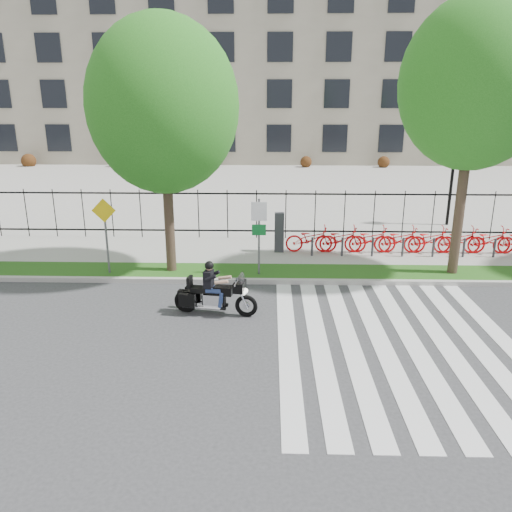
{
  "coord_description": "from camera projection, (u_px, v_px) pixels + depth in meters",
  "views": [
    {
      "loc": [
        1.75,
        -10.89,
        5.52
      ],
      "look_at": [
        1.35,
        3.0,
        1.26
      ],
      "focal_mm": 35.0,
      "sensor_mm": 36.0,
      "label": 1
    }
  ],
  "objects": [
    {
      "name": "motorcycle_rider",
      "position": [
        215.0,
        293.0,
        13.48
      ],
      "size": [
        2.33,
        0.87,
        1.81
      ],
      "color": "black",
      "rests_on": "ground"
    },
    {
      "name": "street_tree_2",
      "position": [
        475.0,
        84.0,
        14.81
      ],
      "size": [
        4.46,
        4.46,
        8.49
      ],
      "color": "#35251D",
      "rests_on": "grass_verge"
    },
    {
      "name": "sign_pole_regulatory",
      "position": [
        259.0,
        227.0,
        15.9
      ],
      "size": [
        0.5,
        0.09,
        2.5
      ],
      "color": "#59595B",
      "rests_on": "grass_verge"
    },
    {
      "name": "ground",
      "position": [
        197.0,
        341.0,
        12.07
      ],
      "size": [
        120.0,
        120.0,
        0.0
      ],
      "primitive_type": "plane",
      "color": "#323234",
      "rests_on": "ground"
    },
    {
      "name": "crosswalk_stripes",
      "position": [
        397.0,
        344.0,
        11.94
      ],
      "size": [
        5.7,
        8.0,
        0.01
      ],
      "primitive_type": null,
      "color": "silver",
      "rests_on": "ground"
    },
    {
      "name": "office_building",
      "position": [
        254.0,
        59.0,
        52.07
      ],
      "size": [
        60.0,
        21.9,
        20.15
      ],
      "color": "gray",
      "rests_on": "ground"
    },
    {
      "name": "bike_share_station",
      "position": [
        413.0,
        240.0,
        18.57
      ],
      "size": [
        10.03,
        0.87,
        1.5
      ],
      "color": "#2D2D33",
      "rests_on": "sidewalk"
    },
    {
      "name": "lamp_post_right",
      "position": [
        454.0,
        157.0,
        22.33
      ],
      "size": [
        1.06,
        0.7,
        4.25
      ],
      "color": "black",
      "rests_on": "ground"
    },
    {
      "name": "curb",
      "position": [
        215.0,
        281.0,
        15.97
      ],
      "size": [
        60.0,
        0.2,
        0.15
      ],
      "primitive_type": "cube",
      "color": "#AAA7A0",
      "rests_on": "ground"
    },
    {
      "name": "street_tree_1",
      "position": [
        163.0,
        106.0,
        15.25
      ],
      "size": [
        4.67,
        4.67,
        7.98
      ],
      "color": "#35251D",
      "rests_on": "grass_verge"
    },
    {
      "name": "grass_verge",
      "position": [
        218.0,
        272.0,
        16.78
      ],
      "size": [
        60.0,
        1.5,
        0.15
      ],
      "primitive_type": "cube",
      "color": "#194E13",
      "rests_on": "ground"
    },
    {
      "name": "plaza",
      "position": [
        246.0,
        182.0,
        35.95
      ],
      "size": [
        80.0,
        34.0,
        0.1
      ],
      "primitive_type": "cube",
      "color": "#99968F",
      "rests_on": "ground"
    },
    {
      "name": "iron_fence",
      "position": [
        227.0,
        214.0,
        20.53
      ],
      "size": [
        30.0,
        0.06,
        2.0
      ],
      "primitive_type": null,
      "color": "black",
      "rests_on": "sidewalk"
    },
    {
      "name": "sign_pole_warning",
      "position": [
        105.0,
        226.0,
        16.04
      ],
      "size": [
        0.78,
        0.09,
        2.49
      ],
      "color": "#59595B",
      "rests_on": "grass_verge"
    },
    {
      "name": "sidewalk",
      "position": [
        224.0,
        251.0,
        19.17
      ],
      "size": [
        60.0,
        3.5,
        0.15
      ],
      "primitive_type": "cube",
      "color": "#99968F",
      "rests_on": "ground"
    }
  ]
}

